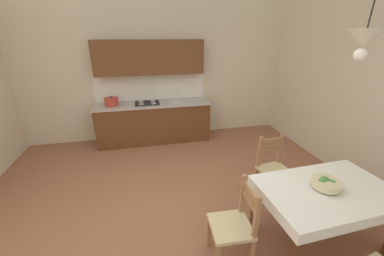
% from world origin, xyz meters
% --- Properties ---
extents(ground_plane, '(6.46, 6.06, 0.10)m').
position_xyz_m(ground_plane, '(0.00, 0.00, -0.05)').
color(ground_plane, '#935B42').
extents(wall_back, '(6.46, 0.12, 4.29)m').
position_xyz_m(wall_back, '(0.00, 2.79, 2.14)').
color(wall_back, beige).
rests_on(wall_back, ground_plane).
extents(kitchen_cabinetry, '(2.49, 0.63, 2.20)m').
position_xyz_m(kitchen_cabinetry, '(-0.18, 2.46, 0.86)').
color(kitchen_cabinetry, brown).
rests_on(kitchen_cabinetry, ground_plane).
extents(dining_table, '(1.48, 0.97, 0.75)m').
position_xyz_m(dining_table, '(1.49, -0.86, 0.63)').
color(dining_table, '#56331C').
rests_on(dining_table, ground_plane).
extents(dining_chair_tv_side, '(0.44, 0.44, 0.93)m').
position_xyz_m(dining_chair_tv_side, '(0.44, -0.83, 0.44)').
color(dining_chair_tv_side, '#D1BC89').
rests_on(dining_chair_tv_side, ground_plane).
extents(dining_chair_kitchen_side, '(0.46, 0.46, 0.93)m').
position_xyz_m(dining_chair_kitchen_side, '(1.42, 0.06, 0.44)').
color(dining_chair_kitchen_side, '#D1BC89').
rests_on(dining_chair_kitchen_side, ground_plane).
extents(fruit_bowl, '(0.30, 0.30, 0.12)m').
position_xyz_m(fruit_bowl, '(1.46, -0.84, 0.81)').
color(fruit_bowl, beige).
rests_on(fruit_bowl, dining_table).
extents(pendant_lamp, '(0.32, 0.32, 0.81)m').
position_xyz_m(pendant_lamp, '(1.47, -0.83, 2.27)').
color(pendant_lamp, black).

